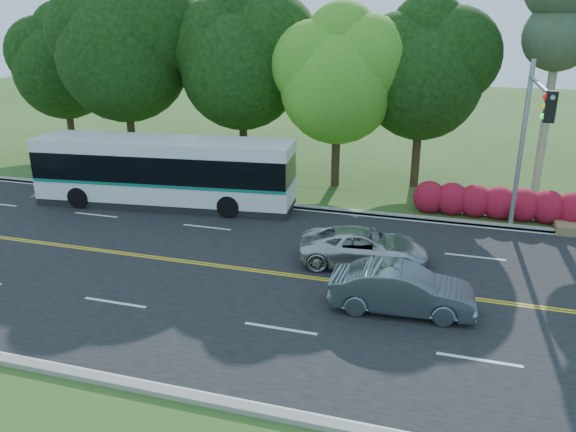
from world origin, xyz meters
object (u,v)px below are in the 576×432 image
(traffic_signal, at_px, (530,127))
(transit_bus, at_px, (165,173))
(sedan, at_px, (402,289))
(suv, at_px, (364,247))

(traffic_signal, height_order, transit_bus, traffic_signal)
(traffic_signal, relative_size, sedan, 1.60)
(traffic_signal, height_order, suv, traffic_signal)
(traffic_signal, bearing_deg, suv, -145.98)
(suv, bearing_deg, sedan, -161.48)
(transit_bus, relative_size, suv, 2.66)
(transit_bus, distance_m, sedan, 13.87)
(suv, bearing_deg, traffic_signal, -65.55)
(traffic_signal, relative_size, transit_bus, 0.57)
(traffic_signal, height_order, sedan, traffic_signal)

